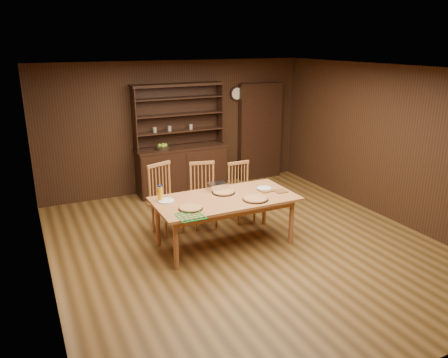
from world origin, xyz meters
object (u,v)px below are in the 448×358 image
chair_right (241,190)px  juice_bottle (160,194)px  china_hutch (181,163)px  chair_center (203,192)px  chair_left (164,196)px  dining_table (225,202)px

chair_right → juice_bottle: 1.67m
china_hutch → chair_center: bearing=-98.5°
chair_left → chair_right: (1.34, -0.08, -0.07)m
chair_right → chair_center: bearing=175.7°
dining_table → juice_bottle: (-0.90, 0.30, 0.18)m
dining_table → chair_left: bearing=127.5°
china_hutch → chair_left: 1.95m
china_hutch → chair_right: size_ratio=2.16×
china_hutch → juice_bottle: china_hutch is taller
dining_table → chair_right: 1.04m
dining_table → chair_left: (-0.66, 0.86, -0.08)m
china_hutch → chair_left: size_ratio=1.93×
chair_left → dining_table: bearing=-72.3°
dining_table → juice_bottle: size_ratio=9.04×
china_hutch → chair_right: bearing=-77.2°
chair_center → chair_left: bearing=-169.6°
chair_center → chair_right: chair_center is taller
china_hutch → dining_table: china_hutch is taller
chair_left → china_hutch: bearing=41.7°
chair_center → chair_right: 0.67m
dining_table → juice_bottle: bearing=161.6°
china_hutch → dining_table: size_ratio=1.04×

